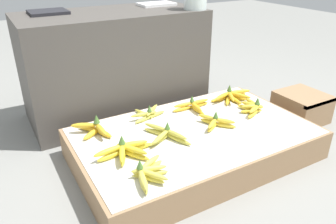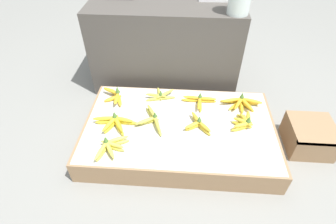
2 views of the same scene
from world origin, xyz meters
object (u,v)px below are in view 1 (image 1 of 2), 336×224
object	(u,v)px
wooden_crate	(301,107)
banana_bunch_middle_midright	(215,122)
banana_bunch_middle_midleft	(165,134)
banana_bunch_front_left	(148,173)
banana_bunch_middle_right	(252,107)
banana_bunch_back_midright	(193,106)
banana_bunch_back_left	(94,129)
foam_tray_white	(156,4)
banana_bunch_middle_left	(125,150)
banana_bunch_back_right	(231,96)
banana_bunch_back_midleft	(148,114)

from	to	relation	value
wooden_crate	banana_bunch_middle_midright	distance (m)	0.76
banana_bunch_middle_midleft	banana_bunch_front_left	bearing A→B (deg)	-131.78
banana_bunch_middle_right	banana_bunch_back_midright	distance (m)	0.35
banana_bunch_middle_midright	banana_bunch_middle_right	xyz separation A→B (m)	(0.30, 0.04, 0.00)
banana_bunch_middle_right	banana_bunch_back_left	distance (m)	0.92
wooden_crate	banana_bunch_front_left	bearing A→B (deg)	-168.39
banana_bunch_middle_midleft	foam_tray_white	size ratio (longest dim) A/B	1.14
banana_bunch_middle_midleft	banana_bunch_middle_right	bearing A→B (deg)	1.48
wooden_crate	banana_bunch_front_left	xyz separation A→B (m)	(-1.27, -0.26, 0.10)
banana_bunch_front_left	wooden_crate	bearing A→B (deg)	11.61
banana_bunch_middle_left	banana_bunch_middle_right	xyz separation A→B (m)	(0.84, 0.06, 0.00)
banana_bunch_back_right	foam_tray_white	size ratio (longest dim) A/B	1.21
banana_bunch_middle_left	banana_bunch_middle_midright	world-z (taller)	banana_bunch_middle_left
banana_bunch_back_midright	banana_bunch_middle_midright	bearing A→B (deg)	-93.28
banana_bunch_middle_midleft	foam_tray_white	bearing A→B (deg)	64.28
banana_bunch_middle_midright	banana_bunch_back_midleft	bearing A→B (deg)	133.90
banana_bunch_back_left	banana_bunch_back_midright	bearing A→B (deg)	-0.68
banana_bunch_middle_midright	foam_tray_white	bearing A→B (deg)	83.36
foam_tray_white	banana_bunch_middle_midright	bearing A→B (deg)	-96.64
foam_tray_white	banana_bunch_back_midleft	bearing A→B (deg)	-122.73
wooden_crate	banana_bunch_back_midright	bearing A→B (deg)	164.37
banana_bunch_middle_right	banana_bunch_back_midleft	distance (m)	0.62
wooden_crate	banana_bunch_back_midleft	size ratio (longest dim) A/B	1.30
banana_bunch_middle_midright	banana_bunch_back_left	bearing A→B (deg)	157.48
wooden_crate	banana_bunch_middle_midleft	world-z (taller)	banana_bunch_middle_midleft
banana_bunch_back_left	foam_tray_white	size ratio (longest dim) A/B	0.88
wooden_crate	banana_bunch_middle_right	bearing A→B (deg)	179.66
banana_bunch_back_midleft	foam_tray_white	bearing A→B (deg)	57.27
banana_bunch_middle_left	banana_bunch_middle_midright	size ratio (longest dim) A/B	1.54
banana_bunch_middle_right	banana_bunch_back_midleft	xyz separation A→B (m)	(-0.57, 0.24, -0.01)
banana_bunch_back_midleft	banana_bunch_middle_right	bearing A→B (deg)	-22.98
banana_bunch_middle_midleft	banana_bunch_back_midleft	world-z (taller)	banana_bunch_middle_midleft
banana_bunch_front_left	banana_bunch_middle_midright	bearing A→B (deg)	23.37
banana_bunch_back_left	banana_bunch_back_midright	size ratio (longest dim) A/B	0.85
banana_bunch_middle_midleft	banana_bunch_back_right	world-z (taller)	banana_bunch_back_right
banana_bunch_middle_left	banana_bunch_back_midright	xyz separation A→B (m)	(0.55, 0.26, -0.00)
banana_bunch_middle_right	banana_bunch_middle_midright	bearing A→B (deg)	-172.83
banana_bunch_back_midleft	foam_tray_white	distance (m)	0.85
wooden_crate	banana_bunch_back_midright	world-z (taller)	banana_bunch_back_midright
banana_bunch_front_left	banana_bunch_back_right	size ratio (longest dim) A/B	0.71
banana_bunch_middle_left	banana_bunch_middle_midright	bearing A→B (deg)	2.40
banana_bunch_middle_left	banana_bunch_back_right	size ratio (longest dim) A/B	1.02
banana_bunch_middle_midright	banana_bunch_back_right	bearing A→B (deg)	37.50
banana_bunch_middle_left	foam_tray_white	bearing A→B (deg)	53.93
banana_bunch_middle_left	banana_bunch_middle_midleft	xyz separation A→B (m)	(0.24, 0.04, -0.00)
banana_bunch_middle_midleft	banana_bunch_back_left	world-z (taller)	banana_bunch_back_left
banana_bunch_back_midright	banana_bunch_back_midleft	bearing A→B (deg)	172.13
banana_bunch_back_midleft	banana_bunch_back_midright	bearing A→B (deg)	-7.87
banana_bunch_back_right	banana_bunch_back_left	bearing A→B (deg)	179.27
banana_bunch_middle_left	banana_bunch_middle_right	distance (m)	0.84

